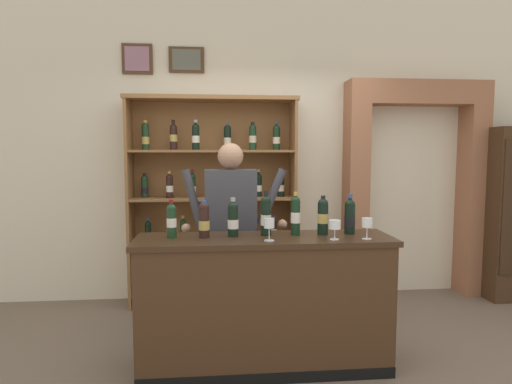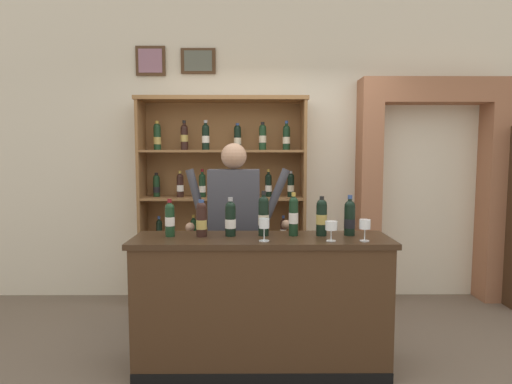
{
  "view_description": "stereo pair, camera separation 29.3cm",
  "coord_description": "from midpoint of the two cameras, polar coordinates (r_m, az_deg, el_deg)",
  "views": [
    {
      "loc": [
        -0.48,
        -3.08,
        1.6
      ],
      "look_at": [
        -0.16,
        0.27,
        1.29
      ],
      "focal_mm": 30.49,
      "sensor_mm": 36.0,
      "label": 1
    },
    {
      "loc": [
        -0.19,
        -3.1,
        1.6
      ],
      "look_at": [
        -0.16,
        0.27,
        1.29
      ],
      "focal_mm": 30.49,
      "sensor_mm": 36.0,
      "label": 2
    }
  ],
  "objects": [
    {
      "name": "archway_doorway",
      "position": [
        5.11,
        23.13,
        1.59
      ],
      "size": [
        1.55,
        0.45,
        2.36
      ],
      "color": "#9E6647",
      "rests_on": "ground"
    },
    {
      "name": "tasting_counter",
      "position": [
        3.29,
        3.35,
        -14.4
      ],
      "size": [
        1.86,
        0.52,
        0.98
      ],
      "color": "#422B19",
      "rests_on": "ground"
    },
    {
      "name": "tasting_bottle_prosecco",
      "position": [
        3.19,
        3.64,
        -3.07
      ],
      "size": [
        0.08,
        0.08,
        0.33
      ],
      "color": "black",
      "rests_on": "tasting_counter"
    },
    {
      "name": "tasting_bottle_bianco",
      "position": [
        3.19,
        -8.68,
        -3.5
      ],
      "size": [
        0.07,
        0.07,
        0.28
      ],
      "color": "#19381E",
      "rests_on": "tasting_counter"
    },
    {
      "name": "shopkeeper",
      "position": [
        3.73,
        -0.62,
        -3.37
      ],
      "size": [
        0.91,
        0.22,
        1.67
      ],
      "color": "#2D3347",
      "rests_on": "ground"
    },
    {
      "name": "ground_plane",
      "position": [
        3.5,
        5.53,
        -22.09
      ],
      "size": [
        14.0,
        14.0,
        0.02
      ],
      "primitive_type": "cube",
      "color": "#6B5B4C"
    },
    {
      "name": "tasting_bottle_brunello",
      "position": [
        3.31,
        14.69,
        -3.26
      ],
      "size": [
        0.08,
        0.08,
        0.3
      ],
      "color": "black",
      "rests_on": "tasting_counter"
    },
    {
      "name": "back_wall",
      "position": [
        4.82,
        3.59,
        6.49
      ],
      "size": [
        12.0,
        0.19,
        3.4
      ],
      "color": "beige",
      "rests_on": "ground"
    },
    {
      "name": "tasting_bottle_chianti",
      "position": [
        3.21,
        7.55,
        -3.04
      ],
      "size": [
        0.07,
        0.07,
        0.32
      ],
      "color": "black",
      "rests_on": "tasting_counter"
    },
    {
      "name": "tasting_bottle_super_tuscan",
      "position": [
        3.16,
        -4.54,
        -3.52
      ],
      "size": [
        0.08,
        0.08,
        0.27
      ],
      "color": "black",
      "rests_on": "tasting_counter"
    },
    {
      "name": "wine_glass_left",
      "position": [
        3.12,
        16.73,
        -4.21
      ],
      "size": [
        0.08,
        0.08,
        0.15
      ],
      "color": "silver",
      "rests_on": "tasting_counter"
    },
    {
      "name": "tasting_bottle_riserva",
      "position": [
        3.25,
        11.17,
        -3.18
      ],
      "size": [
        0.08,
        0.08,
        0.29
      ],
      "color": "black",
      "rests_on": "tasting_counter"
    },
    {
      "name": "wine_glass_spare",
      "position": [
        3.07,
        12.56,
        -4.45
      ],
      "size": [
        0.08,
        0.08,
        0.14
      ],
      "color": "silver",
      "rests_on": "tasting_counter"
    },
    {
      "name": "wine_shelf",
      "position": [
        4.59,
        -2.52,
        -0.52
      ],
      "size": [
        1.75,
        0.38,
        2.15
      ],
      "color": "olive",
      "rests_on": "ground"
    },
    {
      "name": "wine_glass_center",
      "position": [
        3.0,
        3.88,
        -4.36
      ],
      "size": [
        0.07,
        0.07,
        0.16
      ],
      "color": "silver",
      "rests_on": "tasting_counter"
    },
    {
      "name": "tasting_bottle_vin_santo",
      "position": [
        3.17,
        -0.74,
        -3.48
      ],
      "size": [
        0.08,
        0.08,
        0.28
      ],
      "color": "black",
      "rests_on": "tasting_counter"
    }
  ]
}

